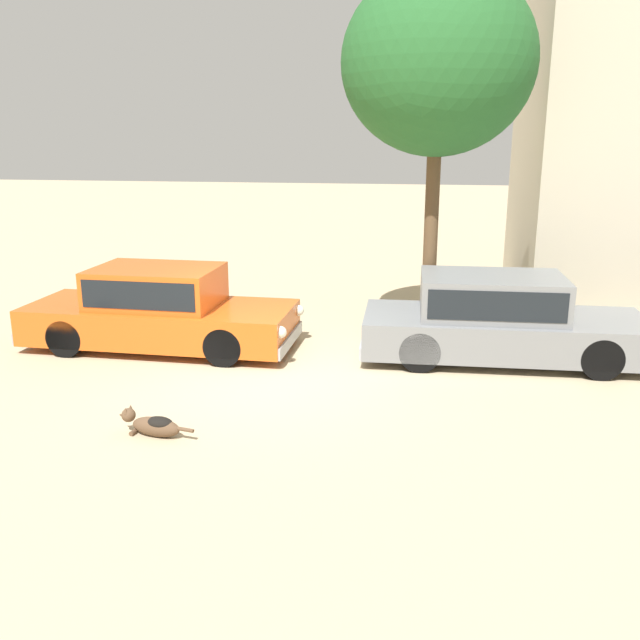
{
  "coord_description": "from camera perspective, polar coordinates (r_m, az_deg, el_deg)",
  "views": [
    {
      "loc": [
        2.37,
        -9.96,
        3.74
      ],
      "look_at": [
        0.78,
        0.2,
        0.9
      ],
      "focal_mm": 38.81,
      "sensor_mm": 36.0,
      "label": 1
    }
  ],
  "objects": [
    {
      "name": "acacia_tree_left",
      "position": [
        12.42,
        9.71,
        20.14
      ],
      "size": [
        3.25,
        2.93,
        6.37
      ],
      "color": "brown",
      "rests_on": "ground_plane"
    },
    {
      "name": "ground_plane",
      "position": [
        10.9,
        -4.23,
        -4.67
      ],
      "size": [
        80.0,
        80.0,
        0.0
      ],
      "primitive_type": "plane",
      "color": "tan"
    },
    {
      "name": "parked_sedan_nearest",
      "position": [
        12.46,
        -13.1,
        0.94
      ],
      "size": [
        4.84,
        1.88,
        1.44
      ],
      "rotation": [
        0.0,
        0.0,
        -0.02
      ],
      "color": "#D15619",
      "rests_on": "ground_plane"
    },
    {
      "name": "parked_sedan_second",
      "position": [
        11.86,
        14.52,
        0.17
      ],
      "size": [
        4.82,
        1.9,
        1.44
      ],
      "rotation": [
        0.0,
        0.0,
        0.03
      ],
      "color": "slate",
      "rests_on": "ground_plane"
    },
    {
      "name": "stray_dog_spotted",
      "position": [
        9.06,
        -13.6,
        -8.37
      ],
      "size": [
        1.07,
        0.35,
        0.35
      ],
      "rotation": [
        0.0,
        0.0,
        2.96
      ],
      "color": "brown",
      "rests_on": "ground_plane"
    }
  ]
}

